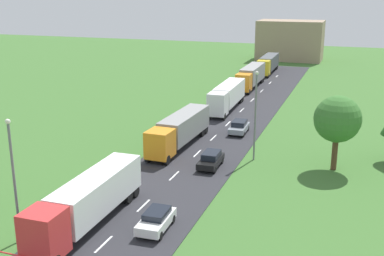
{
  "coord_description": "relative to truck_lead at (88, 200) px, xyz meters",
  "views": [
    {
      "loc": [
        15.61,
        -16.54,
        17.05
      ],
      "look_at": [
        -0.52,
        29.74,
        2.92
      ],
      "focal_mm": 45.2,
      "sensor_mm": 36.0,
      "label": 1
    }
  ],
  "objects": [
    {
      "name": "car_second",
      "position": [
        4.99,
        0.99,
        -1.28
      ],
      "size": [
        1.97,
        4.04,
        1.47
      ],
      "color": "white",
      "rests_on": "road"
    },
    {
      "name": "lamppost_lead",
      "position": [
        -3.41,
        -3.61,
        2.82
      ],
      "size": [
        0.36,
        0.36,
        8.9
      ],
      "color": "slate",
      "rests_on": "ground"
    },
    {
      "name": "truck_fifth",
      "position": [
        -0.13,
        72.31,
        -0.03
      ],
      "size": [
        2.76,
        13.63,
        3.46
      ],
      "color": "yellow",
      "rests_on": "road"
    },
    {
      "name": "truck_fourth",
      "position": [
        -0.11,
        55.63,
        0.06
      ],
      "size": [
        2.53,
        13.67,
        3.68
      ],
      "color": "orange",
      "rests_on": "road"
    },
    {
      "name": "barrier_gate",
      "position": [
        -2.41,
        -6.66,
        -1.42
      ],
      "size": [
        4.64,
        0.28,
        1.05
      ],
      "color": "orange",
      "rests_on": "ground"
    },
    {
      "name": "car_third",
      "position": [
        4.96,
        14.72,
        -1.27
      ],
      "size": [
        1.89,
        4.25,
        1.51
      ],
      "color": "black",
      "rests_on": "road"
    },
    {
      "name": "distant_building",
      "position": [
        1.22,
        93.73,
        2.7
      ],
      "size": [
        15.71,
        9.56,
        9.63
      ],
      "primitive_type": "cube",
      "color": "#9E846B",
      "rests_on": "ground"
    },
    {
      "name": "tree_oak",
      "position": [
        16.49,
        18.19,
        2.96
      ],
      "size": [
        4.52,
        4.52,
        7.37
      ],
      "color": "#513823",
      "rests_on": "ground"
    },
    {
      "name": "car_fourth",
      "position": [
        4.77,
        27.08,
        -1.26
      ],
      "size": [
        2.01,
        4.2,
        1.53
      ],
      "color": "#8C939E",
      "rests_on": "road"
    },
    {
      "name": "lane_marking_centre",
      "position": [
        2.39,
        7.98,
        -2.05
      ],
      "size": [
        0.16,
        121.51,
        0.01
      ],
      "color": "white",
      "rests_on": "road"
    },
    {
      "name": "truck_third",
      "position": [
        0.2,
        38.27,
        0.03
      ],
      "size": [
        2.81,
        13.39,
        3.58
      ],
      "color": "white",
      "rests_on": "road"
    },
    {
      "name": "lamppost_second",
      "position": [
        8.49,
        18.35,
        3.0
      ],
      "size": [
        0.36,
        0.36,
        9.26
      ],
      "color": "slate",
      "rests_on": "ground"
    },
    {
      "name": "truck_second",
      "position": [
        -0.24,
        19.85,
        -0.05
      ],
      "size": [
        2.86,
        13.19,
        3.45
      ],
      "color": "orange",
      "rests_on": "road"
    },
    {
      "name": "truck_lead",
      "position": [
        0.0,
        0.0,
        0.0
      ],
      "size": [
        2.56,
        13.14,
        3.59
      ],
      "color": "red",
      "rests_on": "road"
    },
    {
      "name": "road",
      "position": [
        2.39,
        12.65,
        -2.08
      ],
      "size": [
        10.0,
        140.0,
        0.06
      ],
      "primitive_type": "cube",
      "color": "#2B2B30",
      "rests_on": "ground"
    }
  ]
}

